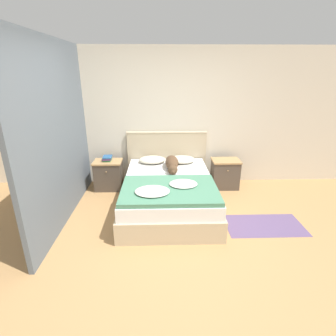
{
  "coord_description": "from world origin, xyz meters",
  "views": [
    {
      "loc": [
        -0.13,
        -2.85,
        2.12
      ],
      "look_at": [
        -0.01,
        1.21,
        0.61
      ],
      "focal_mm": 28.0,
      "sensor_mm": 36.0,
      "label": 1
    }
  ],
  "objects": [
    {
      "name": "ground_plane",
      "position": [
        0.0,
        0.0,
        0.0
      ],
      "size": [
        16.0,
        16.0,
        0.0
      ],
      "primitive_type": "plane",
      "color": "tan"
    },
    {
      "name": "wall_back",
      "position": [
        0.0,
        2.13,
        1.27
      ],
      "size": [
        9.0,
        0.06,
        2.55
      ],
      "color": "beige",
      "rests_on": "ground_plane"
    },
    {
      "name": "wall_side_left",
      "position": [
        -1.57,
        1.05,
        1.27
      ],
      "size": [
        0.06,
        3.1,
        2.55
      ],
      "color": "slate",
      "rests_on": "ground_plane"
    },
    {
      "name": "bed",
      "position": [
        -0.01,
        1.01,
        0.25
      ],
      "size": [
        1.45,
        2.06,
        0.51
      ],
      "color": "#C6B28E",
      "rests_on": "ground_plane"
    },
    {
      "name": "headboard",
      "position": [
        -0.01,
        2.06,
        0.54
      ],
      "size": [
        1.53,
        0.06,
        1.04
      ],
      "color": "#C6B28E",
      "rests_on": "ground_plane"
    },
    {
      "name": "nightstand_left",
      "position": [
        -1.11,
        1.76,
        0.28
      ],
      "size": [
        0.52,
        0.39,
        0.55
      ],
      "color": "#4C4238",
      "rests_on": "ground_plane"
    },
    {
      "name": "nightstand_right",
      "position": [
        1.1,
        1.76,
        0.28
      ],
      "size": [
        0.52,
        0.39,
        0.55
      ],
      "color": "#4C4238",
      "rests_on": "ground_plane"
    },
    {
      "name": "pillow_left",
      "position": [
        -0.28,
        1.79,
        0.56
      ],
      "size": [
        0.5,
        0.4,
        0.11
      ],
      "color": "beige",
      "rests_on": "bed"
    },
    {
      "name": "pillow_right",
      "position": [
        0.27,
        1.79,
        0.56
      ],
      "size": [
        0.5,
        0.4,
        0.11
      ],
      "color": "beige",
      "rests_on": "bed"
    },
    {
      "name": "quilt",
      "position": [
        -0.02,
        0.5,
        0.55
      ],
      "size": [
        1.36,
        0.97,
        0.11
      ],
      "color": "#4C8466",
      "rests_on": "bed"
    },
    {
      "name": "dog",
      "position": [
        0.07,
        1.45,
        0.61
      ],
      "size": [
        0.23,
        0.76,
        0.21
      ],
      "color": "brown",
      "rests_on": "bed"
    },
    {
      "name": "book_stack",
      "position": [
        -1.12,
        1.78,
        0.6
      ],
      "size": [
        0.18,
        0.22,
        0.09
      ],
      "color": "#337547",
      "rests_on": "nightstand_left"
    },
    {
      "name": "rug",
      "position": [
        1.38,
        0.4,
        0.0
      ],
      "size": [
        1.12,
        0.61,
        0.0
      ],
      "color": "#604C75",
      "rests_on": "ground_plane"
    }
  ]
}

